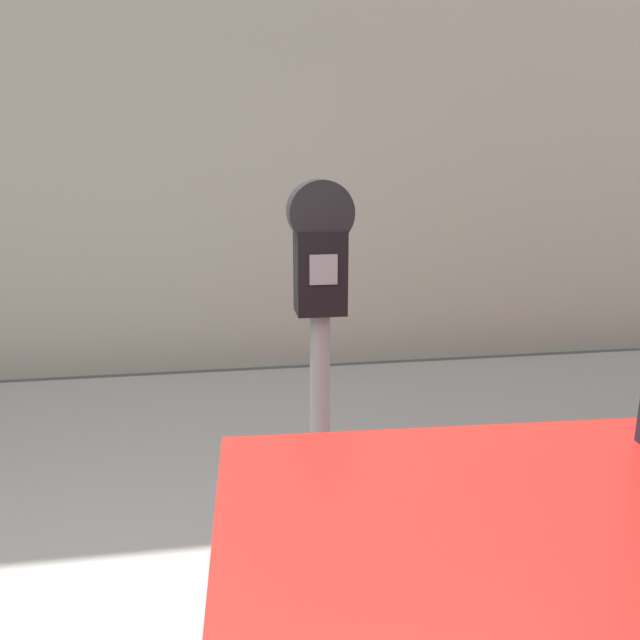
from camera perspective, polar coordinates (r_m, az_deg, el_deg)
sidewalk at (r=3.41m, az=-9.78°, el=-13.38°), size 24.00×2.80×0.11m
parking_meter at (r=2.22m, az=0.00°, el=1.45°), size 0.22×0.15×1.46m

